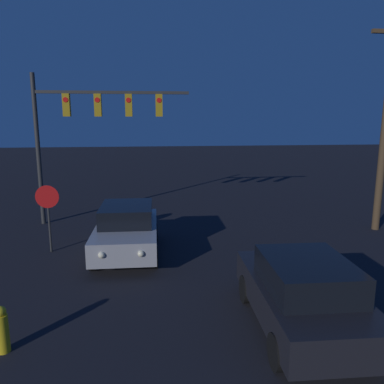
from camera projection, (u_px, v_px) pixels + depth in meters
car_near at (303, 293)px, 7.71m from camera, size 2.08×4.14×1.60m
car_far at (127, 229)px, 12.14m from camera, size 2.04×4.12×1.60m
traffic_signal_mast at (87, 119)px, 15.20m from camera, size 6.27×0.30×6.13m
stop_sign at (48, 206)px, 12.16m from camera, size 0.75×0.07×2.25m
fire_hydrant at (2, 330)px, 7.04m from camera, size 0.24×0.24×0.93m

